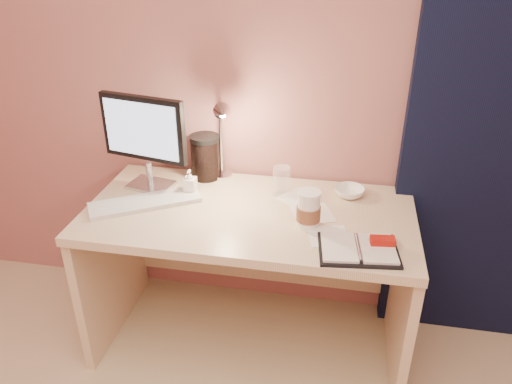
% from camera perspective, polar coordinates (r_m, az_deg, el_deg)
% --- Properties ---
extents(room, '(3.50, 3.50, 3.50)m').
position_cam_1_polar(room, '(2.29, 25.17, 8.52)').
color(room, '#C6B28E').
rests_on(room, ground).
extents(desk, '(1.40, 0.70, 0.73)m').
position_cam_1_polar(desk, '(2.31, -0.41, -6.12)').
color(desk, beige).
rests_on(desk, ground).
extents(monitor, '(0.41, 0.18, 0.44)m').
position_cam_1_polar(monitor, '(2.27, -12.55, 6.48)').
color(monitor, silver).
rests_on(monitor, desk).
extents(keyboard, '(0.48, 0.37, 0.02)m').
position_cam_1_polar(keyboard, '(2.22, -12.55, -1.16)').
color(keyboard, silver).
rests_on(keyboard, desk).
extents(planner, '(0.32, 0.25, 0.05)m').
position_cam_1_polar(planner, '(1.91, 11.84, -6.33)').
color(planner, black).
rests_on(planner, desk).
extents(paper_a, '(0.18, 0.18, 0.00)m').
position_cam_1_polar(paper_a, '(1.97, 8.31, -5.02)').
color(paper_a, white).
rests_on(paper_a, desk).
extents(paper_b, '(0.21, 0.21, 0.00)m').
position_cam_1_polar(paper_b, '(2.23, 4.85, -0.74)').
color(paper_b, white).
rests_on(paper_b, desk).
extents(paper_c, '(0.21, 0.21, 0.00)m').
position_cam_1_polar(paper_c, '(2.11, 6.51, -2.50)').
color(paper_c, white).
rests_on(paper_c, desk).
extents(coffee_cup, '(0.10, 0.10, 0.16)m').
position_cam_1_polar(coffee_cup, '(2.00, 6.02, -2.09)').
color(coffee_cup, white).
rests_on(coffee_cup, desk).
extents(clear_cup, '(0.08, 0.08, 0.14)m').
position_cam_1_polar(clear_cup, '(2.23, 2.92, 1.24)').
color(clear_cup, white).
rests_on(clear_cup, desk).
extents(bowl, '(0.16, 0.16, 0.04)m').
position_cam_1_polar(bowl, '(2.27, 10.62, -0.00)').
color(bowl, white).
rests_on(bowl, desk).
extents(lotion_bottle, '(0.05, 0.05, 0.12)m').
position_cam_1_polar(lotion_bottle, '(2.26, -7.55, 1.13)').
color(lotion_bottle, white).
rests_on(lotion_bottle, desk).
extents(dark_jar, '(0.13, 0.13, 0.19)m').
position_cam_1_polar(dark_jar, '(2.39, -5.80, 3.77)').
color(dark_jar, black).
rests_on(dark_jar, desk).
extents(desk_lamp, '(0.15, 0.26, 0.42)m').
position_cam_1_polar(desk_lamp, '(2.24, -5.57, 6.73)').
color(desk_lamp, silver).
rests_on(desk_lamp, desk).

